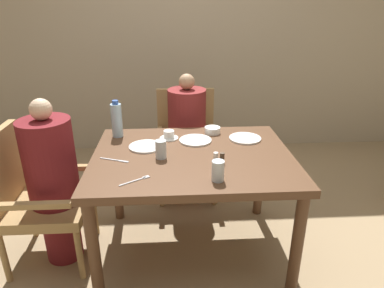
# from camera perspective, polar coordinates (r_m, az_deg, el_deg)

# --- Properties ---
(ground_plane) EXTENTS (16.00, 16.00, 0.00)m
(ground_plane) POSITION_cam_1_polar(r_m,az_deg,el_deg) (2.60, 0.07, -17.13)
(ground_plane) COLOR #9E8460
(wall_back) EXTENTS (8.00, 0.06, 2.80)m
(wall_back) POSITION_cam_1_polar(r_m,az_deg,el_deg) (3.95, -1.77, 18.87)
(wall_back) COLOR tan
(wall_back) RESTS_ON ground_plane
(dining_table) EXTENTS (1.27, 1.00, 0.76)m
(dining_table) POSITION_cam_1_polar(r_m,az_deg,el_deg) (2.23, 0.08, -3.88)
(dining_table) COLOR brown
(dining_table) RESTS_ON ground_plane
(chair_left_side) EXTENTS (0.53, 0.53, 0.93)m
(chair_left_side) POSITION_cam_1_polar(r_m,az_deg,el_deg) (2.48, -25.00, -7.58)
(chair_left_side) COLOR #A88451
(chair_left_side) RESTS_ON ground_plane
(diner_in_left_chair) EXTENTS (0.32, 0.32, 1.14)m
(diner_in_left_chair) POSITION_cam_1_polar(r_m,az_deg,el_deg) (2.39, -22.07, -5.91)
(diner_in_left_chair) COLOR maroon
(diner_in_left_chair) RESTS_ON ground_plane
(chair_far_side) EXTENTS (0.53, 0.53, 0.93)m
(chair_far_side) POSITION_cam_1_polar(r_m,az_deg,el_deg) (3.12, -0.95, 0.84)
(chair_far_side) COLOR #A88451
(chair_far_side) RESTS_ON ground_plane
(diner_in_far_chair) EXTENTS (0.32, 0.32, 1.12)m
(diner_in_far_chair) POSITION_cam_1_polar(r_m,az_deg,el_deg) (2.96, -0.83, 1.17)
(diner_in_far_chair) COLOR maroon
(diner_in_far_chair) RESTS_ON ground_plane
(plate_main_left) EXTENTS (0.23, 0.23, 0.01)m
(plate_main_left) POSITION_cam_1_polar(r_m,az_deg,el_deg) (2.39, 0.58, 0.63)
(plate_main_left) COLOR white
(plate_main_left) RESTS_ON dining_table
(plate_main_right) EXTENTS (0.23, 0.23, 0.01)m
(plate_main_right) POSITION_cam_1_polar(r_m,az_deg,el_deg) (2.46, 8.83, 0.94)
(plate_main_right) COLOR white
(plate_main_right) RESTS_ON dining_table
(plate_dessert_center) EXTENTS (0.23, 0.23, 0.01)m
(plate_dessert_center) POSITION_cam_1_polar(r_m,az_deg,el_deg) (2.31, -7.70, -0.40)
(plate_dessert_center) COLOR white
(plate_dessert_center) RESTS_ON dining_table
(teacup_with_saucer) EXTENTS (0.13, 0.13, 0.06)m
(teacup_with_saucer) POSITION_cam_1_polar(r_m,az_deg,el_deg) (2.43, -3.86, 1.45)
(teacup_with_saucer) COLOR white
(teacup_with_saucer) RESTS_ON dining_table
(bowl_small) EXTENTS (0.12, 0.12, 0.05)m
(bowl_small) POSITION_cam_1_polar(r_m,az_deg,el_deg) (2.54, 3.43, 2.32)
(bowl_small) COLOR white
(bowl_small) RESTS_ON dining_table
(water_bottle) EXTENTS (0.08, 0.08, 0.27)m
(water_bottle) POSITION_cam_1_polar(r_m,az_deg,el_deg) (2.50, -12.44, 3.95)
(water_bottle) COLOR #A3C6DB
(water_bottle) RESTS_ON dining_table
(glass_tall_near) EXTENTS (0.07, 0.07, 0.12)m
(glass_tall_near) POSITION_cam_1_polar(r_m,az_deg,el_deg) (1.86, 4.34, -4.48)
(glass_tall_near) COLOR silver
(glass_tall_near) RESTS_ON dining_table
(glass_tall_mid) EXTENTS (0.07, 0.07, 0.12)m
(glass_tall_mid) POSITION_cam_1_polar(r_m,az_deg,el_deg) (2.12, -5.22, -0.88)
(glass_tall_mid) COLOR silver
(glass_tall_mid) RESTS_ON dining_table
(salt_shaker) EXTENTS (0.03, 0.03, 0.07)m
(salt_shaker) POSITION_cam_1_polar(r_m,az_deg,el_deg) (2.06, 3.97, -2.32)
(salt_shaker) COLOR white
(salt_shaker) RESTS_ON dining_table
(pepper_shaker) EXTENTS (0.03, 0.03, 0.07)m
(pepper_shaker) POSITION_cam_1_polar(r_m,az_deg,el_deg) (2.07, 5.05, -2.34)
(pepper_shaker) COLOR #4C3D2D
(pepper_shaker) RESTS_ON dining_table
(fork_beside_plate) EXTENTS (0.16, 0.11, 0.00)m
(fork_beside_plate) POSITION_cam_1_polar(r_m,az_deg,el_deg) (1.90, -9.03, -5.92)
(fork_beside_plate) COLOR silver
(fork_beside_plate) RESTS_ON dining_table
(knife_beside_plate) EXTENTS (0.19, 0.08, 0.00)m
(knife_beside_plate) POSITION_cam_1_polar(r_m,az_deg,el_deg) (2.15, -12.60, -2.65)
(knife_beside_plate) COLOR silver
(knife_beside_plate) RESTS_ON dining_table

